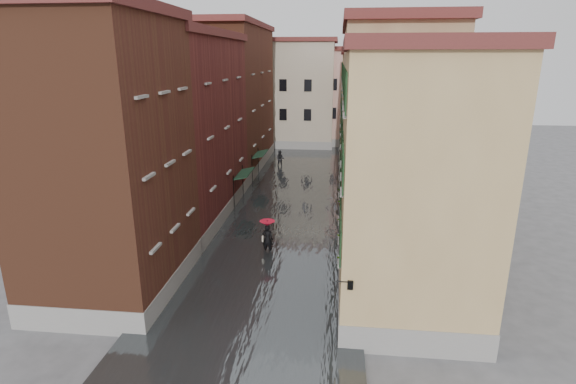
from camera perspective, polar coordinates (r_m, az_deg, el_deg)
The scene contains 16 objects.
ground at distance 24.49m, azimuth -3.10°, elevation -10.64°, with size 120.00×120.00×0.00m, color #505052.
floodwater at distance 36.38m, azimuth 0.20°, elevation -1.09°, with size 10.00×60.00×0.20m, color #3D4244.
building_left_near at distance 22.68m, azimuth -22.00°, elevation 3.41°, with size 6.00×8.00×13.00m, color brown.
building_left_mid at distance 32.64m, azimuth -12.98°, elevation 7.51°, with size 6.00×14.00×12.50m, color maroon.
building_left_far at distance 46.86m, azimuth -7.03°, elevation 11.44°, with size 6.00×16.00×14.00m, color brown.
building_right_near at distance 20.47m, azimuth 15.40°, elevation 0.52°, with size 6.00×8.00×11.50m, color tan.
building_right_mid at distance 30.98m, azimuth 12.50°, elevation 7.54°, with size 6.00×14.00×13.00m, color tan.
building_right_far at distance 45.88m, azimuth 10.57°, elevation 9.60°, with size 6.00×16.00×11.50m, color tan.
building_end_cream at distance 59.99m, azimuth -0.10°, elevation 12.23°, with size 12.00×9.00×13.00m, color #B6A890.
building_end_pink at distance 61.70m, azimuth 8.63°, elevation 11.71°, with size 10.00×9.00×12.00m, color tan.
awning_near at distance 35.27m, azimuth -5.61°, elevation 2.27°, with size 1.09×3.39×2.80m.
awning_far at distance 42.33m, azimuth -3.58°, elevation 4.76°, with size 1.09×3.33×2.80m.
wall_lantern at distance 17.52m, azimuth 7.84°, elevation -11.54°, with size 0.71×0.22×0.35m.
window_planters at distance 23.30m, azimuth 7.04°, elevation -2.80°, with size 0.59×10.79×0.84m.
pedestrian_main at distance 26.64m, azimuth -2.63°, elevation -5.38°, with size 0.94×0.94×2.06m.
pedestrian_far at distance 47.50m, azimuth -0.99°, elevation 4.20°, with size 0.89×0.70×1.84m, color black.
Camera 1 is at (3.68, -21.43, 11.27)m, focal length 28.00 mm.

